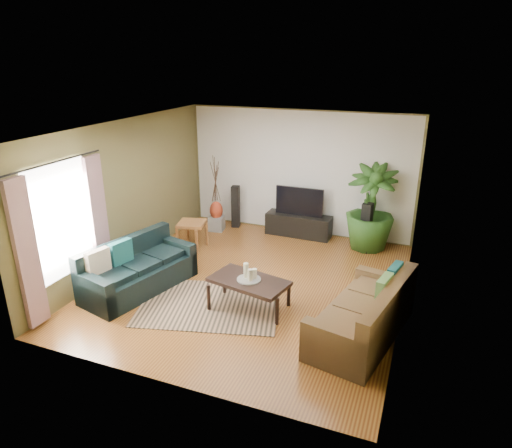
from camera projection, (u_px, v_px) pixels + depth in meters
The scene contains 28 objects.
floor at pixel (252, 284), 7.96m from camera, with size 5.50×5.50×0.00m, color brown.
ceiling at pixel (251, 128), 7.02m from camera, with size 5.50×5.50×0.00m, color white.
wall_back at pixel (299, 173), 9.89m from camera, with size 5.00×5.00×0.00m, color brown.
wall_front at pixel (160, 285), 5.09m from camera, with size 5.00×5.00×0.00m, color brown.
wall_left at pixel (125, 195), 8.35m from camera, with size 5.50×5.50×0.00m, color brown.
wall_right at pixel (411, 231), 6.63m from camera, with size 5.50×5.50×0.00m, color brown.
backwall_panel at pixel (299, 173), 9.88m from camera, with size 4.90×4.90×0.00m, color white.
window_pane at pixel (61, 220), 6.93m from camera, with size 1.80×1.80×0.00m, color white.
curtain_near at pixel (27, 255), 6.35m from camera, with size 0.08×0.35×2.20m, color gray.
curtain_far at pixel (99, 220), 7.65m from camera, with size 0.08×0.35×2.20m, color gray.
curtain_rod at pixel (55, 162), 6.60m from camera, with size 0.03×0.03×1.90m, color black.
sofa_left at pixel (139, 266), 7.65m from camera, with size 1.96×0.84×0.85m, color black.
sofa_right at pixel (362, 309), 6.36m from camera, with size 2.00×0.90×0.85m, color brown.
area_rug at pixel (210, 305), 7.30m from camera, with size 2.20×1.56×0.01m, color #A07C5E.
coffee_table at pixel (249, 294), 7.14m from camera, with size 1.20×0.66×0.49m, color black.
candle_tray at pixel (249, 279), 7.05m from camera, with size 0.37×0.37×0.02m, color gray.
candle_tall at pixel (246, 270), 7.05m from camera, with size 0.08×0.08×0.24m, color beige.
candle_mid at pixel (250, 275), 6.97m from camera, with size 0.08×0.08×0.19m, color beige.
candle_short at pixel (255, 273), 7.05m from camera, with size 0.08×0.08×0.15m, color white.
tv_stand at pixel (299, 225), 10.02m from camera, with size 1.43×0.43×0.48m, color black.
television at pixel (299, 201), 9.83m from camera, with size 1.05×0.06×0.62m, color black.
speaker_left at pixel (236, 207), 10.46m from camera, with size 0.17×0.19×0.97m, color black.
speaker_right at pixel (366, 228), 9.10m from camera, with size 0.18×0.20×1.02m, color black.
potted_plant at pixel (370, 207), 9.16m from camera, with size 0.98×0.98×1.75m, color #224918.
plant_pot at pixel (367, 242), 9.42m from camera, with size 0.32×0.32×0.25m, color black.
pedestal at pixel (217, 223), 10.35m from camera, with size 0.32×0.32×0.32m, color gray.
vase at pixel (216, 210), 10.25m from camera, with size 0.30×0.30×0.41m, color #9C331C.
side_table at pixel (192, 235), 9.39m from camera, with size 0.52×0.52×0.55m, color #9A6132.
Camera 1 is at (2.66, -6.57, 3.77)m, focal length 32.00 mm.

